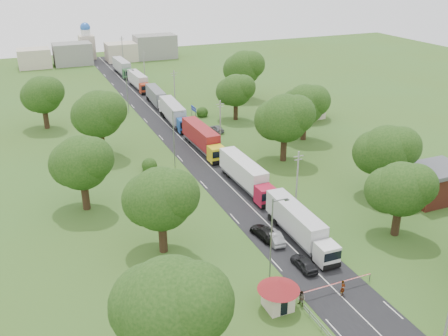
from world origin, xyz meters
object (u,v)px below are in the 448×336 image
info_sign (194,111)px  car_lane_mid (274,237)px  truck_0 (299,225)px  guard_booth (278,291)px  pedestrian_near (343,288)px  car_lane_front (304,263)px  boom_barrier (326,287)px

info_sign → car_lane_mid: info_sign is taller
car_lane_mid → truck_0: bearing=176.6°
info_sign → truck_0: (-3.43, -49.10, -0.85)m
guard_booth → pedestrian_near: 7.56m
guard_booth → info_sign: (12.40, 60.00, 0.84)m
car_lane_front → car_lane_mid: bearing=-86.4°
car_lane_front → guard_booth: bearing=38.9°
guard_booth → truck_0: 14.12m
car_lane_mid → pedestrian_near: bearing=104.9°
info_sign → pedestrian_near: 61.14m
guard_booth → info_sign: size_ratio=1.07×
guard_booth → pedestrian_near: guard_booth is taller
boom_barrier → car_lane_front: (0.36, 5.00, -0.18)m
car_lane_mid → pedestrian_near: 12.52m
guard_booth → truck_0: (8.97, 10.90, -0.01)m
guard_booth → truck_0: size_ratio=0.30×
guard_booth → truck_0: truck_0 is taller
boom_barrier → truck_0: 11.41m
pedestrian_near → car_lane_mid: bearing=73.4°
boom_barrier → pedestrian_near: pedestrian_near is taller
boom_barrier → guard_booth: (-5.84, -0.00, 1.27)m
car_lane_front → pedestrian_near: bearing=101.5°
truck_0 → car_lane_front: bearing=-115.2°
info_sign → car_lane_mid: (-6.61, -48.49, -2.29)m
guard_booth → car_lane_front: (6.20, 5.00, -1.45)m
boom_barrier → car_lane_mid: bearing=90.2°
boom_barrier → pedestrian_near: (1.55, -0.90, 0.02)m
car_lane_front → car_lane_mid: (-0.41, 6.51, -0.00)m
boom_barrier → car_lane_front: car_lane_front is taller
boom_barrier → car_lane_front: size_ratio=2.21×
info_sign → car_lane_front: 55.40m
truck_0 → car_lane_mid: size_ratio=3.42×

